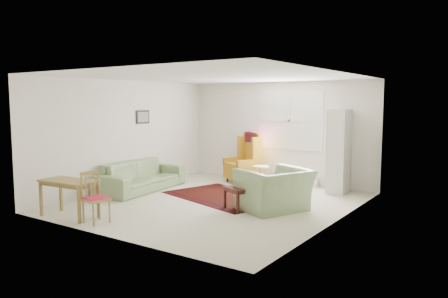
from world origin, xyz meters
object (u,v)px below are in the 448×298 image
Objects in this scene: sofa at (141,170)px; armchair at (274,186)px; stool at (261,176)px; desk_chair at (96,198)px; coffee_table at (241,198)px; desk at (69,199)px; cabinet at (339,151)px; wingback_chair at (242,157)px.

armchair is (3.39, 0.03, 0.00)m from sofa.
desk_chair is (-0.74, -4.22, 0.17)m from stool.
coffee_table is at bearing -38.69° from armchair.
stool is at bearing 71.11° from desk.
sofa is 2.24× the size of desk.
sofa reaches higher than stool.
coffee_table is at bearing -69.94° from stool.
armchair is 2.25m from stool.
coffee_table is 0.29× the size of cabinet.
wingback_chair is at bearing 6.86° from desk_chair.
desk is (-1.45, -4.22, 0.07)m from stool.
cabinet is at bearing -20.09° from desk_chair.
cabinet reaches higher than coffee_table.
desk is 1.20× the size of desk_chair.
desk_chair reaches higher than stool.
coffee_table is at bearing -27.72° from desk_chair.
wingback_chair reaches higher than coffee_table.
armchair is at bearing -105.59° from cabinet.
armchair is 2.34× the size of stool.
desk_chair is (1.33, -2.38, -0.04)m from sofa.
armchair is 0.66m from coffee_table.
sofa and armchair have the same top height.
wingback_chair is at bearing -40.28° from sofa.
cabinet is at bearing 56.03° from desk.
wingback_chair is (1.39, 2.11, 0.16)m from sofa.
armchair reaches higher than desk.
stool reaches higher than coffee_table.
cabinet is (0.96, 2.57, 0.70)m from coffee_table.
coffee_table is (1.45, -2.36, -0.41)m from wingback_chair.
stool is at bearing -120.11° from armchair.
desk_chair is at bearing -123.07° from cabinet.
wingback_chair is 0.83m from stool.
cabinet is 1.79× the size of desk.
coffee_table is 1.04× the size of stool.
desk reaches higher than coffee_table.
stool is (2.08, 1.84, -0.21)m from sofa.
sofa is 2.70× the size of desk_chair.
desk is at bearing -108.89° from stool.
armchair is at bearing 27.26° from coffee_table.
desk is (-2.75, -2.41, -0.14)m from armchair.
sofa is at bearing -65.47° from armchair.
cabinet is at bearing 30.34° from wingback_chair.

